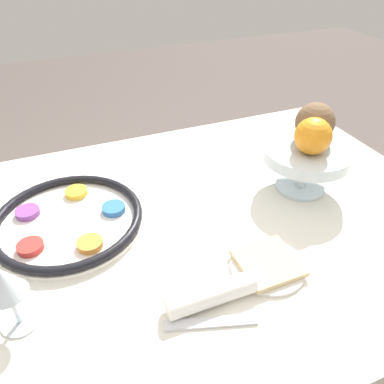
{
  "coord_description": "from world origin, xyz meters",
  "views": [
    {
      "loc": [
        -0.25,
        -0.62,
        1.28
      ],
      "look_at": [
        0.03,
        0.06,
        0.74
      ],
      "focal_mm": 35.0,
      "sensor_mm": 36.0,
      "label": 1
    }
  ],
  "objects_px": {
    "fruit_stand": "(306,157)",
    "napkin_roll": "(211,295)",
    "bread_plate": "(268,264)",
    "coconut": "(315,122)",
    "wine_glass": "(4,284)",
    "orange_fruit": "(313,136)",
    "cup_near": "(295,143)",
    "seder_plate": "(68,220)"
  },
  "relations": [
    {
      "from": "wine_glass",
      "to": "orange_fruit",
      "type": "relative_size",
      "value": 1.6
    },
    {
      "from": "seder_plate",
      "to": "orange_fruit",
      "type": "bearing_deg",
      "value": -9.57
    },
    {
      "from": "seder_plate",
      "to": "bread_plate",
      "type": "xyz_separation_m",
      "value": [
        0.36,
        -0.29,
        -0.01
      ]
    },
    {
      "from": "orange_fruit",
      "to": "coconut",
      "type": "bearing_deg",
      "value": 50.93
    },
    {
      "from": "napkin_roll",
      "to": "cup_near",
      "type": "relative_size",
      "value": 2.26
    },
    {
      "from": "orange_fruit",
      "to": "wine_glass",
      "type": "bearing_deg",
      "value": -168.61
    },
    {
      "from": "wine_glass",
      "to": "bread_plate",
      "type": "distance_m",
      "value": 0.48
    },
    {
      "from": "coconut",
      "to": "napkin_roll",
      "type": "relative_size",
      "value": 0.57
    },
    {
      "from": "fruit_stand",
      "to": "napkin_roll",
      "type": "bearing_deg",
      "value": -146.33
    },
    {
      "from": "seder_plate",
      "to": "coconut",
      "type": "distance_m",
      "value": 0.64
    },
    {
      "from": "orange_fruit",
      "to": "napkin_roll",
      "type": "xyz_separation_m",
      "value": [
        -0.36,
        -0.22,
        -0.14
      ]
    },
    {
      "from": "seder_plate",
      "to": "coconut",
      "type": "bearing_deg",
      "value": -4.0
    },
    {
      "from": "seder_plate",
      "to": "napkin_roll",
      "type": "xyz_separation_m",
      "value": [
        0.21,
        -0.32,
        0.01
      ]
    },
    {
      "from": "seder_plate",
      "to": "wine_glass",
      "type": "xyz_separation_m",
      "value": [
        -0.11,
        -0.24,
        0.09
      ]
    },
    {
      "from": "coconut",
      "to": "cup_near",
      "type": "distance_m",
      "value": 0.19
    },
    {
      "from": "seder_plate",
      "to": "napkin_roll",
      "type": "distance_m",
      "value": 0.39
    },
    {
      "from": "fruit_stand",
      "to": "napkin_roll",
      "type": "relative_size",
      "value": 1.28
    },
    {
      "from": "seder_plate",
      "to": "orange_fruit",
      "type": "height_order",
      "value": "orange_fruit"
    },
    {
      "from": "seder_plate",
      "to": "coconut",
      "type": "relative_size",
      "value": 3.5
    },
    {
      "from": "napkin_roll",
      "to": "seder_plate",
      "type": "bearing_deg",
      "value": 123.65
    },
    {
      "from": "orange_fruit",
      "to": "bread_plate",
      "type": "distance_m",
      "value": 0.33
    },
    {
      "from": "bread_plate",
      "to": "fruit_stand",
      "type": "bearing_deg",
      "value": 42.87
    },
    {
      "from": "napkin_roll",
      "to": "cup_near",
      "type": "xyz_separation_m",
      "value": [
        0.46,
        0.4,
        0.02
      ]
    },
    {
      "from": "seder_plate",
      "to": "cup_near",
      "type": "xyz_separation_m",
      "value": [
        0.67,
        0.08,
        0.02
      ]
    },
    {
      "from": "coconut",
      "to": "cup_near",
      "type": "height_order",
      "value": "coconut"
    },
    {
      "from": "wine_glass",
      "to": "cup_near",
      "type": "bearing_deg",
      "value": 21.89
    },
    {
      "from": "wine_glass",
      "to": "fruit_stand",
      "type": "xyz_separation_m",
      "value": [
        0.7,
        0.16,
        -0.01
      ]
    },
    {
      "from": "wine_glass",
      "to": "napkin_roll",
      "type": "xyz_separation_m",
      "value": [
        0.33,
        -0.09,
        -0.08
      ]
    },
    {
      "from": "coconut",
      "to": "bread_plate",
      "type": "bearing_deg",
      "value": -137.09
    },
    {
      "from": "seder_plate",
      "to": "fruit_stand",
      "type": "height_order",
      "value": "fruit_stand"
    },
    {
      "from": "coconut",
      "to": "napkin_roll",
      "type": "height_order",
      "value": "coconut"
    },
    {
      "from": "seder_plate",
      "to": "napkin_roll",
      "type": "height_order",
      "value": "napkin_roll"
    },
    {
      "from": "coconut",
      "to": "napkin_roll",
      "type": "xyz_separation_m",
      "value": [
        -0.4,
        -0.28,
        -0.15
      ]
    },
    {
      "from": "coconut",
      "to": "cup_near",
      "type": "bearing_deg",
      "value": 66.73
    },
    {
      "from": "bread_plate",
      "to": "coconut",
      "type": "bearing_deg",
      "value": 42.91
    },
    {
      "from": "seder_plate",
      "to": "bread_plate",
      "type": "height_order",
      "value": "seder_plate"
    },
    {
      "from": "wine_glass",
      "to": "bread_plate",
      "type": "relative_size",
      "value": 0.91
    },
    {
      "from": "wine_glass",
      "to": "fruit_stand",
      "type": "relative_size",
      "value": 0.64
    },
    {
      "from": "wine_glass",
      "to": "orange_fruit",
      "type": "height_order",
      "value": "orange_fruit"
    },
    {
      "from": "coconut",
      "to": "orange_fruit",
      "type": "bearing_deg",
      "value": -129.07
    },
    {
      "from": "orange_fruit",
      "to": "cup_near",
      "type": "height_order",
      "value": "orange_fruit"
    },
    {
      "from": "wine_glass",
      "to": "coconut",
      "type": "distance_m",
      "value": 0.76
    }
  ]
}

